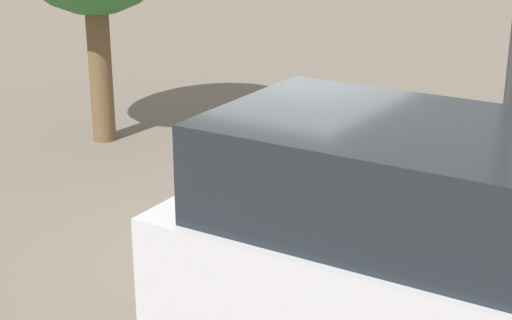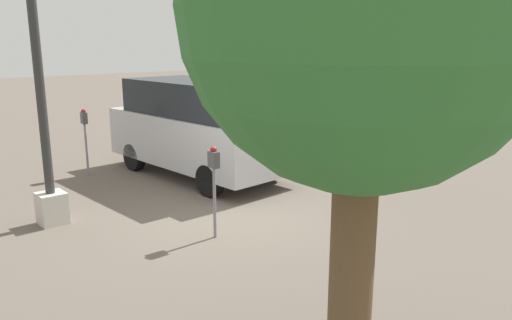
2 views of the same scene
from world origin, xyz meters
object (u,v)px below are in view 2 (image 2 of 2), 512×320
Objects in this scene: parking_meter_near at (214,171)px; parking_meter_far at (85,127)px; street_tree at (364,12)px; parked_van at (199,126)px; lamp_post at (41,100)px.

parking_meter_near is 0.95× the size of parking_meter_far.
parking_meter_near is at bearing -21.15° from street_tree.
parked_van is (3.31, -2.03, 0.08)m from parking_meter_near.
parked_van is at bearing -26.19° from street_tree.
lamp_post reaches higher than parked_van.
parking_meter_far is 0.34× the size of street_tree.
parked_van is 1.04× the size of street_tree.
street_tree reaches higher than parking_meter_far.
parking_meter_far is 3.34m from lamp_post.
lamp_post is at bearing 42.12° from parking_meter_near.
lamp_post is 3.99m from parked_van.
parking_meter_near is at bearing -174.52° from parking_meter_far.
parking_meter_near is 4.66m from street_tree.
parked_van is at bearing -25.67° from parking_meter_near.
parked_van is at bearing -75.89° from lamp_post.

